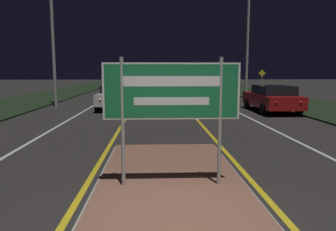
{
  "coord_description": "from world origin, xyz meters",
  "views": [
    {
      "loc": [
        -0.32,
        -4.29,
        2.22
      ],
      "look_at": [
        0.0,
        3.1,
        1.2
      ],
      "focal_mm": 35.0,
      "sensor_mm": 36.0,
      "label": 1
    }
  ],
  "objects_px": {
    "car_receding_2": "(208,84)",
    "car_receding_0": "(272,98)",
    "car_approaching_0": "(116,96)",
    "warning_sign": "(262,80)",
    "car_approaching_1": "(128,86)",
    "highway_sign": "(172,96)",
    "car_approaching_2": "(136,82)",
    "streetlight_right_near": "(249,5)",
    "car_receding_1": "(191,90)"
  },
  "relations": [
    {
      "from": "car_receding_2",
      "to": "car_receding_0",
      "type": "bearing_deg",
      "value": -89.85
    },
    {
      "from": "car_approaching_0",
      "to": "warning_sign",
      "type": "relative_size",
      "value": 1.91
    },
    {
      "from": "car_receding_2",
      "to": "car_approaching_0",
      "type": "relative_size",
      "value": 1.02
    },
    {
      "from": "car_approaching_1",
      "to": "highway_sign",
      "type": "bearing_deg",
      "value": -83.79
    },
    {
      "from": "car_receding_2",
      "to": "warning_sign",
      "type": "bearing_deg",
      "value": -74.39
    },
    {
      "from": "car_approaching_2",
      "to": "streetlight_right_near",
      "type": "bearing_deg",
      "value": -65.49
    },
    {
      "from": "car_receding_1",
      "to": "car_approaching_0",
      "type": "height_order",
      "value": "car_approaching_0"
    },
    {
      "from": "streetlight_right_near",
      "to": "warning_sign",
      "type": "bearing_deg",
      "value": 60.57
    },
    {
      "from": "car_approaching_2",
      "to": "warning_sign",
      "type": "bearing_deg",
      "value": -51.53
    },
    {
      "from": "car_receding_2",
      "to": "car_approaching_2",
      "type": "distance_m",
      "value": 9.61
    },
    {
      "from": "streetlight_right_near",
      "to": "car_receding_0",
      "type": "bearing_deg",
      "value": -91.25
    },
    {
      "from": "streetlight_right_near",
      "to": "car_approaching_1",
      "type": "height_order",
      "value": "streetlight_right_near"
    },
    {
      "from": "car_receding_1",
      "to": "car_approaching_2",
      "type": "relative_size",
      "value": 0.98
    },
    {
      "from": "car_receding_0",
      "to": "car_approaching_0",
      "type": "height_order",
      "value": "car_receding_0"
    },
    {
      "from": "car_receding_1",
      "to": "car_receding_2",
      "type": "bearing_deg",
      "value": 74.94
    },
    {
      "from": "warning_sign",
      "to": "car_receding_0",
      "type": "bearing_deg",
      "value": -105.45
    },
    {
      "from": "car_approaching_0",
      "to": "warning_sign",
      "type": "xyz_separation_m",
      "value": [
        11.47,
        8.51,
        0.68
      ]
    },
    {
      "from": "car_receding_0",
      "to": "warning_sign",
      "type": "bearing_deg",
      "value": 74.55
    },
    {
      "from": "highway_sign",
      "to": "car_approaching_1",
      "type": "relative_size",
      "value": 0.53
    },
    {
      "from": "highway_sign",
      "to": "car_receding_2",
      "type": "relative_size",
      "value": 0.57
    },
    {
      "from": "streetlight_right_near",
      "to": "car_receding_1",
      "type": "xyz_separation_m",
      "value": [
        -3.72,
        1.99,
        -5.95
      ]
    },
    {
      "from": "car_receding_1",
      "to": "car_approaching_0",
      "type": "xyz_separation_m",
      "value": [
        -5.03,
        -5.69,
        0.0
      ]
    },
    {
      "from": "highway_sign",
      "to": "car_approaching_1",
      "type": "xyz_separation_m",
      "value": [
        -2.78,
        25.55,
        -1.02
      ]
    },
    {
      "from": "car_approaching_1",
      "to": "warning_sign",
      "type": "xyz_separation_m",
      "value": [
        11.69,
        -3.72,
        0.68
      ]
    },
    {
      "from": "car_receding_2",
      "to": "highway_sign",
      "type": "bearing_deg",
      "value": -100.6
    },
    {
      "from": "car_approaching_1",
      "to": "car_approaching_2",
      "type": "relative_size",
      "value": 1.09
    },
    {
      "from": "car_receding_1",
      "to": "car_receding_2",
      "type": "distance_m",
      "value": 13.65
    },
    {
      "from": "highway_sign",
      "to": "streetlight_right_near",
      "type": "relative_size",
      "value": 0.25
    },
    {
      "from": "car_receding_2",
      "to": "car_approaching_2",
      "type": "xyz_separation_m",
      "value": [
        -8.65,
        4.18,
        0.07
      ]
    },
    {
      "from": "car_receding_0",
      "to": "car_approaching_1",
      "type": "distance_m",
      "value": 16.56
    },
    {
      "from": "streetlight_right_near",
      "to": "car_receding_1",
      "type": "distance_m",
      "value": 7.29
    },
    {
      "from": "car_receding_0",
      "to": "car_approaching_1",
      "type": "bearing_deg",
      "value": 122.34
    },
    {
      "from": "streetlight_right_near",
      "to": "car_approaching_0",
      "type": "bearing_deg",
      "value": -157.13
    },
    {
      "from": "highway_sign",
      "to": "car_approaching_2",
      "type": "distance_m",
      "value": 36.47
    },
    {
      "from": "car_approaching_0",
      "to": "streetlight_right_near",
      "type": "bearing_deg",
      "value": 22.87
    },
    {
      "from": "car_approaching_2",
      "to": "car_receding_0",
      "type": "bearing_deg",
      "value": -70.66
    },
    {
      "from": "car_receding_0",
      "to": "streetlight_right_near",
      "type": "bearing_deg",
      "value": 88.75
    },
    {
      "from": "car_approaching_2",
      "to": "car_approaching_1",
      "type": "bearing_deg",
      "value": -90.79
    },
    {
      "from": "streetlight_right_near",
      "to": "warning_sign",
      "type": "relative_size",
      "value": 4.37
    },
    {
      "from": "car_receding_0",
      "to": "car_receding_1",
      "type": "bearing_deg",
      "value": 115.81
    },
    {
      "from": "car_receding_0",
      "to": "car_receding_1",
      "type": "height_order",
      "value": "car_receding_0"
    },
    {
      "from": "streetlight_right_near",
      "to": "car_receding_0",
      "type": "height_order",
      "value": "streetlight_right_near"
    },
    {
      "from": "car_receding_1",
      "to": "streetlight_right_near",
      "type": "bearing_deg",
      "value": -28.21
    },
    {
      "from": "car_receding_0",
      "to": "car_approaching_0",
      "type": "bearing_deg",
      "value": 168.48
    },
    {
      "from": "car_approaching_2",
      "to": "highway_sign",
      "type": "bearing_deg",
      "value": -85.86
    },
    {
      "from": "car_approaching_0",
      "to": "car_approaching_2",
      "type": "height_order",
      "value": "car_approaching_2"
    },
    {
      "from": "highway_sign",
      "to": "warning_sign",
      "type": "height_order",
      "value": "highway_sign"
    },
    {
      "from": "car_approaching_1",
      "to": "car_approaching_2",
      "type": "bearing_deg",
      "value": 89.21
    },
    {
      "from": "car_receding_1",
      "to": "car_receding_0",
      "type": "bearing_deg",
      "value": -64.19
    },
    {
      "from": "car_approaching_0",
      "to": "car_approaching_2",
      "type": "bearing_deg",
      "value": 90.18
    }
  ]
}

